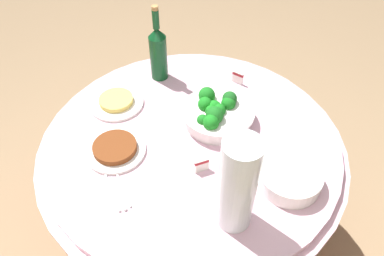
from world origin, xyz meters
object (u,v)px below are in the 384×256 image
object	(u,v)px
decorative_fruit_vase	(237,189)
serving_tongs	(118,192)
wine_bottle	(158,52)
broccoli_bowl	(217,113)
food_plate_noodles	(116,102)
label_placard_mid	(202,165)
label_placard_front	(238,77)
food_plate_stir_fry	(115,149)
plate_stack	(290,178)

from	to	relation	value
decorative_fruit_vase	serving_tongs	bearing A→B (deg)	-9.11
wine_bottle	serving_tongs	bearing A→B (deg)	86.06
broccoli_bowl	food_plate_noodles	world-z (taller)	broccoli_bowl
label_placard_mid	food_plate_noodles	bearing A→B (deg)	-40.18
decorative_fruit_vase	serving_tongs	size ratio (longest dim) A/B	2.12
broccoli_bowl	label_placard_mid	distance (m)	0.25
serving_tongs	label_placard_mid	bearing A→B (deg)	-156.39
serving_tongs	food_plate_noodles	distance (m)	0.44
decorative_fruit_vase	broccoli_bowl	bearing A→B (deg)	-80.72
decorative_fruit_vase	label_placard_front	size ratio (longest dim) A/B	6.18
decorative_fruit_vase	food_plate_noodles	distance (m)	0.70
food_plate_stir_fry	label_placard_mid	size ratio (longest dim) A/B	4.00
wine_bottle	food_plate_stir_fry	distance (m)	0.48
food_plate_stir_fry	decorative_fruit_vase	bearing A→B (deg)	150.99
broccoli_bowl	plate_stack	xyz separation A→B (m)	(-0.25, 0.27, -0.02)
decorative_fruit_vase	label_placard_mid	world-z (taller)	decorative_fruit_vase
plate_stack	label_placard_front	bearing A→B (deg)	-71.92
food_plate_stir_fry	label_placard_front	world-z (taller)	label_placard_front
label_placard_mid	decorative_fruit_vase	bearing A→B (deg)	121.92
broccoli_bowl	food_plate_stir_fry	bearing A→B (deg)	27.45
plate_stack	serving_tongs	world-z (taller)	plate_stack
wine_bottle	food_plate_noodles	size ratio (longest dim) A/B	1.53
plate_stack	wine_bottle	bearing A→B (deg)	-46.41
broccoli_bowl	food_plate_noodles	xyz separation A→B (m)	(0.41, -0.07, -0.03)
serving_tongs	food_plate_noodles	size ratio (longest dim) A/B	0.73
label_placard_front	serving_tongs	bearing A→B (deg)	57.81
food_plate_stir_fry	serving_tongs	bearing A→B (deg)	106.13
broccoli_bowl	food_plate_noodles	distance (m)	0.42
plate_stack	label_placard_front	world-z (taller)	plate_stack
broccoli_bowl	label_placard_front	distance (m)	0.27
food_plate_noodles	broccoli_bowl	bearing A→B (deg)	170.64
decorative_fruit_vase	plate_stack	bearing A→B (deg)	-140.93
label_placard_front	broccoli_bowl	bearing A→B (deg)	72.28
wine_bottle	food_plate_stir_fry	size ratio (longest dim) A/B	1.53
decorative_fruit_vase	food_plate_stir_fry	size ratio (longest dim) A/B	1.55
broccoli_bowl	serving_tongs	world-z (taller)	broccoli_bowl
food_plate_stir_fry	label_placard_front	bearing A→B (deg)	-134.96
label_placard_mid	food_plate_stir_fry	bearing A→B (deg)	-10.76
food_plate_stir_fry	label_placard_mid	world-z (taller)	label_placard_mid
wine_bottle	label_placard_front	xyz separation A→B (m)	(-0.34, 0.02, -0.10)
decorative_fruit_vase	food_plate_stir_fry	world-z (taller)	decorative_fruit_vase
serving_tongs	wine_bottle	bearing A→B (deg)	-93.94
wine_bottle	decorative_fruit_vase	distance (m)	0.77
decorative_fruit_vase	label_placard_front	world-z (taller)	decorative_fruit_vase
broccoli_bowl	food_plate_stir_fry	distance (m)	0.40
broccoli_bowl	label_placard_mid	world-z (taller)	broccoli_bowl
broccoli_bowl	serving_tongs	distance (m)	0.48
broccoli_bowl	label_placard_mid	bearing A→B (deg)	80.56
wine_bottle	label_placard_mid	xyz separation A→B (m)	(-0.22, 0.51, -0.10)
decorative_fruit_vase	food_plate_stir_fry	xyz separation A→B (m)	(0.43, -0.24, -0.14)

